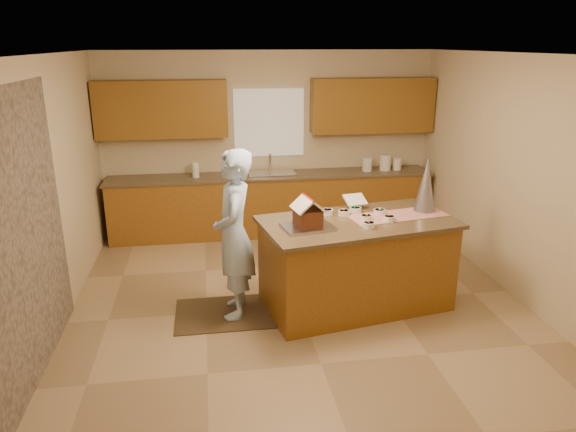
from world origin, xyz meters
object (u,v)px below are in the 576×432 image
(boy, at_px, (234,235))
(gingerbread_house, at_px, (308,215))
(island_base, at_px, (356,265))
(tinsel_tree, at_px, (426,185))

(boy, distance_m, gingerbread_house, 0.80)
(island_base, xyz_separation_m, tinsel_tree, (0.82, 0.21, 0.82))
(boy, height_order, gingerbread_house, boy)
(boy, relative_size, gingerbread_house, 5.09)
(gingerbread_house, bearing_deg, island_base, 15.55)
(boy, bearing_deg, tinsel_tree, 99.67)
(island_base, height_order, boy, boy)
(boy, bearing_deg, island_base, 94.13)
(island_base, height_order, gingerbread_house, gingerbread_house)
(tinsel_tree, bearing_deg, boy, -174.63)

